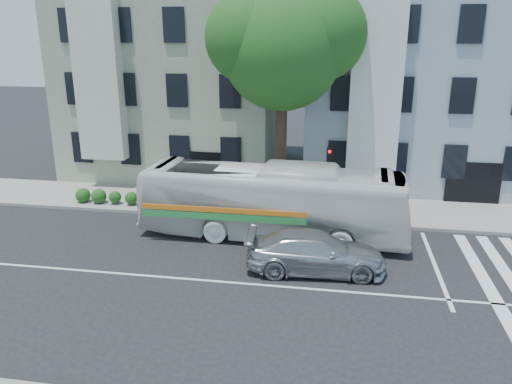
# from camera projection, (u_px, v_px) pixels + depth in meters

# --- Properties ---
(ground) EXTENTS (120.00, 120.00, 0.00)m
(ground) POSITION_uv_depth(u_px,v_px,m) (250.00, 284.00, 17.06)
(ground) COLOR black
(ground) RESTS_ON ground
(sidewalk_far) EXTENTS (80.00, 4.00, 0.15)m
(sidewalk_far) POSITION_uv_depth(u_px,v_px,m) (279.00, 206.00, 24.56)
(sidewalk_far) COLOR gray
(sidewalk_far) RESTS_ON ground
(building_left) EXTENTS (12.00, 10.00, 11.00)m
(building_left) POSITION_uv_depth(u_px,v_px,m) (181.00, 80.00, 30.60)
(building_left) COLOR gray
(building_left) RESTS_ON ground
(building_right) EXTENTS (12.00, 10.00, 11.00)m
(building_right) POSITION_uv_depth(u_px,v_px,m) (417.00, 83.00, 28.39)
(building_right) COLOR #909FAC
(building_right) RESTS_ON ground
(street_tree) EXTENTS (7.30, 5.90, 11.10)m
(street_tree) POSITION_uv_depth(u_px,v_px,m) (284.00, 42.00, 22.89)
(street_tree) COLOR #2D2116
(street_tree) RESTS_ON ground
(bus) EXTENTS (3.15, 11.20, 3.09)m
(bus) POSITION_uv_depth(u_px,v_px,m) (272.00, 202.00, 20.63)
(bus) COLOR white
(bus) RESTS_ON ground
(sedan) EXTENTS (2.39, 5.12, 1.45)m
(sedan) POSITION_uv_depth(u_px,v_px,m) (316.00, 252.00, 17.82)
(sedan) COLOR #B3B7BB
(sedan) RESTS_ON ground
(hedge) EXTENTS (8.49, 2.55, 0.70)m
(hedge) POSITION_uv_depth(u_px,v_px,m) (164.00, 200.00, 24.16)
(hedge) COLOR #396922
(hedge) RESTS_ON sidewalk_far
(traffic_signal) EXTENTS (0.39, 0.51, 3.76)m
(traffic_signal) POSITION_uv_depth(u_px,v_px,m) (329.00, 173.00, 21.53)
(traffic_signal) COLOR black
(traffic_signal) RESTS_ON ground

